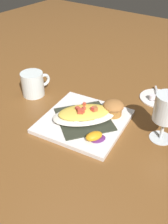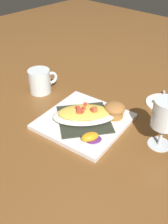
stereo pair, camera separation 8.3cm
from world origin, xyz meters
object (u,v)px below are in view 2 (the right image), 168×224
object	(u,v)px
gratin_dish	(84,114)
stemmed_glass	(165,116)
spoon	(165,100)
muffin	(115,110)
orange_garnish	(91,137)
creamer_cup_0	(158,102)
creamer_cup_1	(165,104)
square_plate	(84,121)
creamer_saucer	(164,103)
coffee_mug	(40,82)

from	to	relation	value
gratin_dish	stemmed_glass	bearing A→B (deg)	18.20
spoon	muffin	bearing A→B (deg)	-108.98
orange_garnish	creamer_cup_0	bearing A→B (deg)	82.47
stemmed_glass	spoon	xyz separation A→B (m)	(-0.10, 0.21, -0.09)
creamer_cup_1	gratin_dish	bearing A→B (deg)	-120.34
square_plate	creamer_cup_0	size ratio (longest dim) A/B	10.82
gratin_dish	creamer_saucer	bearing A→B (deg)	64.43
spoon	gratin_dish	bearing A→B (deg)	-114.59
square_plate	creamer_cup_0	world-z (taller)	creamer_cup_0
coffee_mug	stemmed_glass	size ratio (longest dim) A/B	0.74
gratin_dish	muffin	distance (m)	0.10
creamer_saucer	creamer_cup_0	bearing A→B (deg)	-111.09
stemmed_glass	creamer_saucer	world-z (taller)	stemmed_glass
stemmed_glass	creamer_cup_1	distance (m)	0.22
gratin_dish	creamer_cup_0	size ratio (longest dim) A/B	9.23
gratin_dish	creamer_cup_1	distance (m)	0.30
stemmed_glass	creamer_cup_1	size ratio (longest dim) A/B	6.40
creamer_cup_0	creamer_cup_1	bearing A→B (deg)	4.70
gratin_dish	coffee_mug	distance (m)	0.26
coffee_mug	muffin	bearing A→B (deg)	8.80
coffee_mug	creamer_cup_0	size ratio (longest dim) A/B	4.74
muffin	creamer_cup_1	distance (m)	0.20
coffee_mug	creamer_saucer	bearing A→B (deg)	32.39
muffin	creamer_cup_1	world-z (taller)	muffin
creamer_saucer	stemmed_glass	bearing A→B (deg)	-64.40
square_plate	creamer_cup_1	xyz separation A→B (m)	(0.15, 0.26, 0.01)
muffin	creamer_cup_1	size ratio (longest dim) A/B	2.88
creamer_saucer	spoon	distance (m)	0.01
coffee_mug	stemmed_glass	distance (m)	0.50
muffin	creamer_cup_0	bearing A→B (deg)	69.82
gratin_dish	creamer_saucer	world-z (taller)	gratin_dish
muffin	creamer_cup_0	distance (m)	0.19
square_plate	creamer_cup_0	xyz separation A→B (m)	(0.12, 0.25, 0.01)
creamer_saucer	creamer_cup_1	distance (m)	0.03
coffee_mug	creamer_cup_0	world-z (taller)	coffee_mug
stemmed_glass	creamer_cup_1	bearing A→B (deg)	114.87
square_plate	coffee_mug	bearing A→B (deg)	173.17
gratin_dish	creamer_cup_0	world-z (taller)	gratin_dish
orange_garnish	creamer_cup_1	distance (m)	0.32
orange_garnish	coffee_mug	xyz separation A→B (m)	(-0.34, 0.09, 0.02)
muffin	stemmed_glass	size ratio (longest dim) A/B	0.45
orange_garnish	creamer_cup_0	size ratio (longest dim) A/B	2.79
orange_garnish	creamer_cup_1	xyz separation A→B (m)	(0.07, 0.32, -0.01)
creamer_saucer	creamer_cup_1	size ratio (longest dim) A/B	5.53
creamer_saucer	square_plate	bearing A→B (deg)	-115.59
creamer_saucer	creamer_cup_0	xyz separation A→B (m)	(-0.01, -0.03, 0.01)
stemmed_glass	orange_garnish	bearing A→B (deg)	-137.89
gratin_dish	square_plate	bearing A→B (deg)	154.59
spoon	coffee_mug	bearing A→B (deg)	-146.81
gratin_dish	creamer_saucer	xyz separation A→B (m)	(0.14, 0.28, -0.03)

